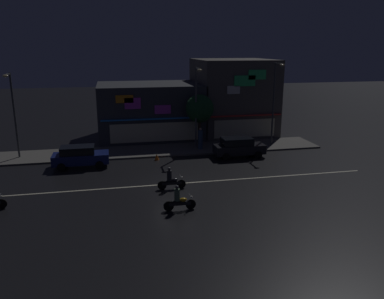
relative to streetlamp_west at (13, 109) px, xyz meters
name	(u,v)px	position (x,y,z in m)	size (l,w,h in m)	color
ground_plane	(173,184)	(11.77, -8.69, -4.30)	(140.00, 140.00, 0.00)	black
lane_divider_stripe	(173,184)	(11.77, -8.69, -4.29)	(28.54, 0.16, 0.01)	beige
sidewalk_far	(158,150)	(11.77, 0.19, -4.23)	(30.04, 4.20, 0.14)	#5B5954
storefront_left_block	(233,97)	(20.78, 6.42, -0.35)	(7.88, 8.43, 7.91)	#56514C
storefront_center_block	(150,111)	(11.77, 6.13, -1.53)	(10.47, 7.85, 5.55)	#383A3F
streetlamp_west	(13,109)	(0.00, 0.00, 0.00)	(0.44, 1.64, 7.04)	#47494C
streetlamp_mid	(196,101)	(15.35, 0.14, 0.13)	(0.44, 1.64, 7.30)	#47494C
streetlamp_east	(275,97)	(22.74, -0.07, 0.32)	(0.44, 1.64, 7.66)	#47494C
pedestrian_on_sidewalk	(200,139)	(15.62, -0.33, -3.26)	(0.41, 0.41, 1.95)	#334766
street_tree	(200,109)	(15.90, 1.20, -0.71)	(2.62, 2.62, 4.78)	#473323
parked_car_near_kerb	(239,147)	(18.35, -3.04, -3.43)	(4.30, 1.98, 1.67)	black
parked_car_trailing	(80,156)	(5.23, -3.23, -3.43)	(4.30, 1.98, 1.67)	navy
motorcycle_following	(179,200)	(11.37, -13.11, -3.67)	(1.90, 0.60, 1.52)	black
motorcycle_opposite_lane	(171,180)	(11.45, -9.61, -3.67)	(1.90, 0.60, 1.52)	black
traffic_cone	(157,157)	(11.35, -2.63, -4.02)	(0.36, 0.36, 0.55)	orange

